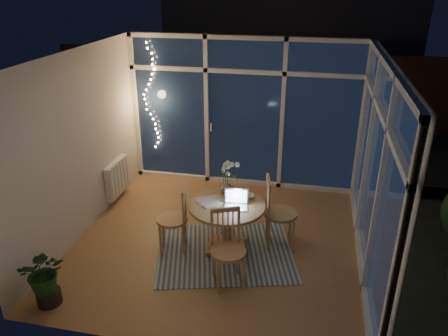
{
  "coord_description": "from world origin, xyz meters",
  "views": [
    {
      "loc": [
        1.16,
        -5.13,
        3.5
      ],
      "look_at": [
        0.01,
        0.25,
        1.04
      ],
      "focal_mm": 35.0,
      "sensor_mm": 36.0,
      "label": 1
    }
  ],
  "objects_px": {
    "dining_table": "(227,227)",
    "chair_right": "(281,212)",
    "flower_vase": "(227,187)",
    "chair_front": "(228,250)",
    "chair_left": "(172,218)",
    "potted_plant": "(45,276)",
    "laptop": "(236,200)"
  },
  "relations": [
    {
      "from": "dining_table",
      "to": "chair_right",
      "type": "height_order",
      "value": "chair_right"
    },
    {
      "from": "dining_table",
      "to": "chair_right",
      "type": "bearing_deg",
      "value": 20.67
    },
    {
      "from": "dining_table",
      "to": "flower_vase",
      "type": "relative_size",
      "value": 4.86
    },
    {
      "from": "chair_front",
      "to": "flower_vase",
      "type": "relative_size",
      "value": 4.67
    },
    {
      "from": "flower_vase",
      "to": "chair_left",
      "type": "bearing_deg",
      "value": -147.09
    },
    {
      "from": "chair_right",
      "to": "potted_plant",
      "type": "relative_size",
      "value": 1.37
    },
    {
      "from": "chair_front",
      "to": "flower_vase",
      "type": "bearing_deg",
      "value": 79.11
    },
    {
      "from": "dining_table",
      "to": "chair_left",
      "type": "bearing_deg",
      "value": -169.34
    },
    {
      "from": "chair_left",
      "to": "dining_table",
      "type": "bearing_deg",
      "value": 87.61
    },
    {
      "from": "laptop",
      "to": "potted_plant",
      "type": "xyz_separation_m",
      "value": [
        -1.92,
        -1.44,
        -0.43
      ]
    },
    {
      "from": "dining_table",
      "to": "laptop",
      "type": "distance_m",
      "value": 0.48
    },
    {
      "from": "dining_table",
      "to": "chair_right",
      "type": "xyz_separation_m",
      "value": [
        0.7,
        0.26,
        0.17
      ]
    },
    {
      "from": "chair_left",
      "to": "chair_right",
      "type": "bearing_deg",
      "value": 92.62
    },
    {
      "from": "chair_right",
      "to": "flower_vase",
      "type": "height_order",
      "value": "chair_right"
    },
    {
      "from": "chair_front",
      "to": "dining_table",
      "type": "bearing_deg",
      "value": 79.18
    },
    {
      "from": "chair_right",
      "to": "dining_table",
      "type": "bearing_deg",
      "value": 99.64
    },
    {
      "from": "dining_table",
      "to": "chair_right",
      "type": "relative_size",
      "value": 0.98
    },
    {
      "from": "chair_right",
      "to": "chair_front",
      "type": "relative_size",
      "value": 1.06
    },
    {
      "from": "potted_plant",
      "to": "dining_table",
      "type": "bearing_deg",
      "value": 39.81
    },
    {
      "from": "chair_left",
      "to": "potted_plant",
      "type": "distance_m",
      "value": 1.72
    },
    {
      "from": "laptop",
      "to": "flower_vase",
      "type": "bearing_deg",
      "value": 113.2
    },
    {
      "from": "dining_table",
      "to": "chair_front",
      "type": "relative_size",
      "value": 1.04
    },
    {
      "from": "dining_table",
      "to": "laptop",
      "type": "height_order",
      "value": "laptop"
    },
    {
      "from": "chair_front",
      "to": "laptop",
      "type": "distance_m",
      "value": 0.74
    },
    {
      "from": "chair_front",
      "to": "laptop",
      "type": "bearing_deg",
      "value": 69.74
    },
    {
      "from": "chair_left",
      "to": "laptop",
      "type": "relative_size",
      "value": 3.04
    },
    {
      "from": "dining_table",
      "to": "flower_vase",
      "type": "bearing_deg",
      "value": 102.8
    },
    {
      "from": "chair_left",
      "to": "chair_right",
      "type": "xyz_separation_m",
      "value": [
        1.43,
        0.4,
        0.04
      ]
    },
    {
      "from": "chair_left",
      "to": "chair_front",
      "type": "relative_size",
      "value": 0.98
    },
    {
      "from": "chair_right",
      "to": "chair_front",
      "type": "bearing_deg",
      "value": 140.72
    },
    {
      "from": "chair_front",
      "to": "flower_vase",
      "type": "distance_m",
      "value": 1.09
    },
    {
      "from": "laptop",
      "to": "chair_front",
      "type": "bearing_deg",
      "value": -92.3
    }
  ]
}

